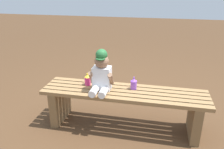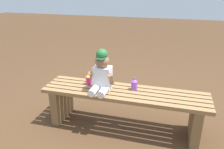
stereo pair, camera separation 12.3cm
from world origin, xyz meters
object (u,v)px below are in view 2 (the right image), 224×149
object	(u,v)px
park_bench	(124,103)
sippy_cup_left	(89,79)
child_figure	(102,73)
sippy_cup_right	(134,84)

from	to	relation	value
park_bench	sippy_cup_left	distance (m)	0.43
child_figure	sippy_cup_right	world-z (taller)	child_figure
park_bench	sippy_cup_right	distance (m)	0.21
park_bench	sippy_cup_right	xyz separation A→B (m)	(0.08, 0.06, 0.19)
park_bench	sippy_cup_right	size ratio (longest dim) A/B	12.84
park_bench	child_figure	size ratio (longest dim) A/B	3.93
park_bench	sippy_cup_left	size ratio (longest dim) A/B	12.84
child_figure	sippy_cup_right	bearing A→B (deg)	16.51
child_figure	sippy_cup_left	bearing A→B (deg)	152.41
sippy_cup_right	park_bench	bearing A→B (deg)	-143.36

